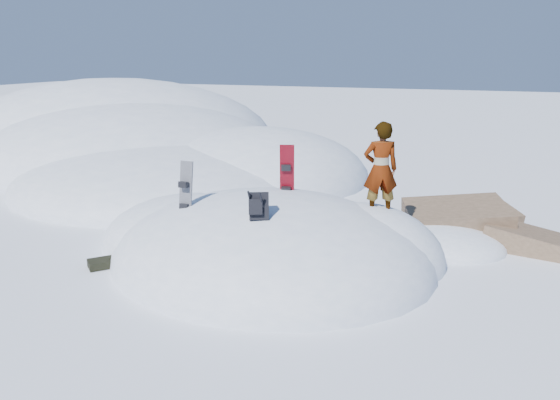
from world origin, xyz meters
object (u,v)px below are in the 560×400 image
(snowboard_red, at_px, (287,181))
(backpack, at_px, (258,206))
(person, at_px, (381,169))
(snowboard_dark, at_px, (185,198))

(snowboard_red, distance_m, backpack, 1.99)
(person, bearing_deg, snowboard_red, -20.51)
(snowboard_red, bearing_deg, snowboard_dark, -156.63)
(person, bearing_deg, snowboard_dark, -0.15)
(snowboard_red, height_order, snowboard_dark, snowboard_red)
(backpack, relative_size, person, 0.30)
(snowboard_red, height_order, backpack, snowboard_red)
(snowboard_red, xyz_separation_m, backpack, (0.16, -1.98, -0.03))
(snowboard_dark, bearing_deg, person, 27.26)
(snowboard_red, xyz_separation_m, person, (2.04, 0.12, 0.39))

